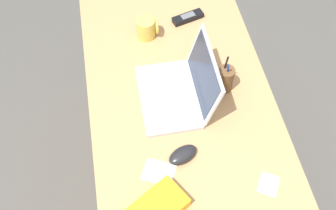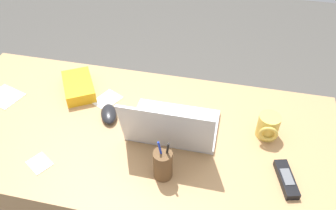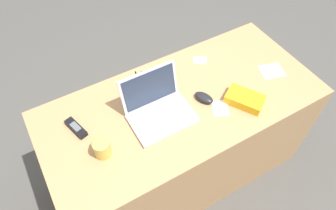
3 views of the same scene
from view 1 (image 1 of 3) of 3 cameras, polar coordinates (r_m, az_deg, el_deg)
ground_plane at (r=2.16m, az=2.11°, el=-13.35°), size 6.00×6.00×0.00m
desk at (r=1.81m, az=2.48°, el=-9.33°), size 1.56×0.72×0.74m
laptop at (r=1.52m, az=1.64°, el=2.22°), size 0.33×0.27×0.22m
computer_mouse at (r=1.41m, az=2.14°, el=-7.17°), size 0.10×0.13×0.03m
coffee_mug_white at (r=1.73m, az=-3.06°, el=11.02°), size 0.08×0.09×0.09m
cordless_phone at (r=1.83m, az=2.87°, el=12.49°), size 0.08×0.15×0.03m
pen_holder at (r=1.56m, az=8.26°, el=3.74°), size 0.06×0.06×0.17m
snack_bag at (r=1.33m, az=-1.66°, el=-14.74°), size 0.20×0.23×0.05m
paper_note_near_laptop at (r=1.43m, az=14.29°, el=-11.02°), size 0.10×0.10×0.00m
paper_note_left at (r=1.40m, az=-1.34°, el=-9.66°), size 0.12×0.13×0.00m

